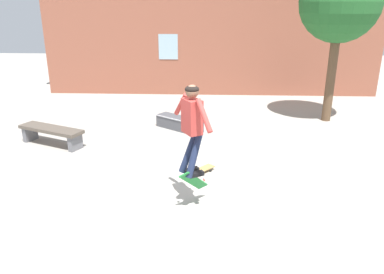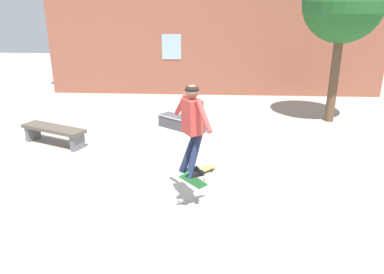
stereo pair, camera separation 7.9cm
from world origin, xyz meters
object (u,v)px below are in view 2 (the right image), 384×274
skate_ledge (182,123)px  skateboard_flipping (194,181)px  skateboard_resting (200,171)px  skater (192,122)px  park_bench (54,132)px  tree_right (344,3)px

skate_ledge → skateboard_flipping: skateboard_flipping is taller
skateboard_resting → skater: bearing=-140.8°
skate_ledge → skateboard_resting: (0.62, -2.84, -0.10)m
park_bench → skateboard_flipping: skateboard_flipping is taller
skater → skateboard_flipping: size_ratio=2.56×
park_bench → skate_ledge: 3.29m
skateboard_resting → skate_ledge: bearing=54.8°
skate_ledge → skateboard_resting: skate_ledge is taller
skate_ledge → skater: bearing=-46.4°
skate_ledge → skater: (0.54, -4.13, 1.33)m
park_bench → skateboard_resting: bearing=1.1°
tree_right → skateboard_flipping: size_ratio=7.50×
skate_ledge → skateboard_flipping: (0.57, -4.09, 0.30)m
tree_right → park_bench: (-7.25, -2.40, -2.94)m
tree_right → skater: (-3.72, -5.17, -1.76)m
skate_ledge → skater: 4.37m
skater → skateboard_flipping: (0.03, 0.04, -1.03)m
skate_ledge → skateboard_resting: 2.91m
skateboard_flipping → skate_ledge: bearing=38.1°
tree_right → park_bench: 8.18m
skateboard_resting → skateboard_flipping: bearing=-139.7°
park_bench → skateboard_flipping: (3.56, -2.74, 0.14)m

